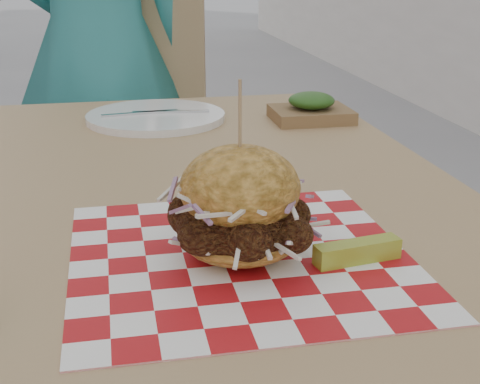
{
  "coord_description": "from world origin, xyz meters",
  "views": [
    {
      "loc": [
        -0.22,
        -0.73,
        1.06
      ],
      "look_at": [
        -0.09,
        -0.08,
        0.82
      ],
      "focal_mm": 50.0,
      "sensor_mm": 36.0,
      "label": 1
    }
  ],
  "objects_px": {
    "diner": "(97,47)",
    "sandwich": "(240,210)",
    "patio_table": "(180,238)",
    "patio_chair": "(148,132)"
  },
  "relations": [
    {
      "from": "patio_table",
      "to": "patio_chair",
      "type": "relative_size",
      "value": 1.26
    },
    {
      "from": "patio_chair",
      "to": "sandwich",
      "type": "height_order",
      "value": "patio_chair"
    },
    {
      "from": "diner",
      "to": "sandwich",
      "type": "distance_m",
      "value": 1.36
    },
    {
      "from": "patio_chair",
      "to": "diner",
      "type": "bearing_deg",
      "value": 178.1
    },
    {
      "from": "diner",
      "to": "patio_chair",
      "type": "distance_m",
      "value": 0.29
    },
    {
      "from": "patio_chair",
      "to": "patio_table",
      "type": "bearing_deg",
      "value": -78.43
    },
    {
      "from": "patio_chair",
      "to": "sandwich",
      "type": "xyz_separation_m",
      "value": [
        0.02,
        -1.31,
        0.25
      ]
    },
    {
      "from": "diner",
      "to": "sandwich",
      "type": "relative_size",
      "value": 8.4
    },
    {
      "from": "diner",
      "to": "patio_table",
      "type": "relative_size",
      "value": 1.34
    },
    {
      "from": "sandwich",
      "to": "patio_chair",
      "type": "bearing_deg",
      "value": 90.76
    }
  ]
}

